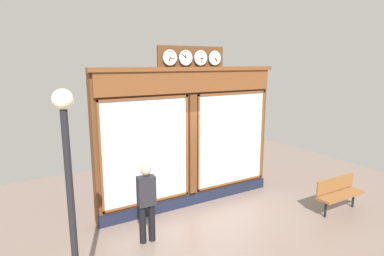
# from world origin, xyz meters

# --- Properties ---
(shop_facade) EXTENTS (5.05, 0.42, 4.10)m
(shop_facade) POSITION_xyz_m (0.00, -0.13, 1.83)
(shop_facade) COLOR #5B3319
(shop_facade) RESTS_ON ground_plane
(pedestrian) EXTENTS (0.38, 0.25, 1.69)m
(pedestrian) POSITION_xyz_m (1.72, 1.08, 0.93)
(pedestrian) COLOR black
(pedestrian) RESTS_ON ground_plane
(street_lamp) EXTENTS (0.28, 0.28, 3.37)m
(street_lamp) POSITION_xyz_m (3.38, 2.40, 2.24)
(street_lamp) COLOR black
(street_lamp) RESTS_ON ground_plane
(street_bench) EXTENTS (1.40, 0.40, 0.87)m
(street_bench) POSITION_xyz_m (-2.99, 2.21, 0.52)
(street_bench) COLOR brown
(street_bench) RESTS_ON ground_plane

